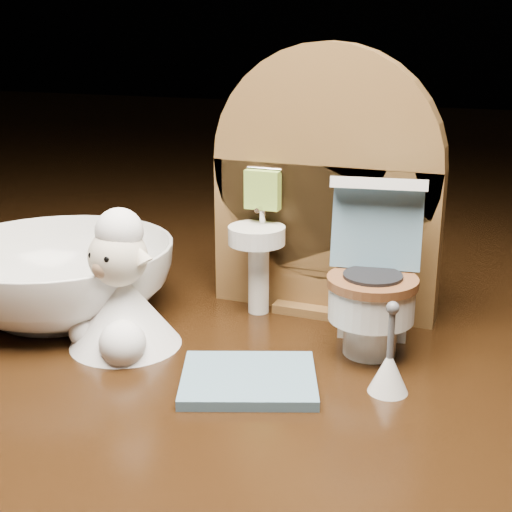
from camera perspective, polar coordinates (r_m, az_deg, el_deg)
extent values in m
cube|color=#37200E|center=(0.39, 2.23, -14.44)|extent=(2.50, 2.50, 0.10)
cube|color=brown|center=(0.41, 5.47, 1.41)|extent=(0.13, 0.02, 0.09)
cylinder|color=brown|center=(0.40, 5.65, 7.37)|extent=(0.13, 0.02, 0.13)
cube|color=brown|center=(0.42, 5.31, -3.90)|extent=(0.05, 0.04, 0.01)
cylinder|color=white|center=(0.41, 0.21, -1.60)|extent=(0.01, 0.01, 0.04)
cylinder|color=white|center=(0.40, 0.05, 1.68)|extent=(0.03, 0.03, 0.01)
cylinder|color=silver|center=(0.40, 0.53, 3.37)|extent=(0.00, 0.00, 0.01)
cube|color=#8BB541|center=(0.40, 0.53, 5.32)|extent=(0.02, 0.01, 0.02)
cube|color=brown|center=(0.39, 10.19, 1.73)|extent=(0.02, 0.01, 0.02)
cylinder|color=#F9E8D0|center=(0.38, 9.95, 0.64)|extent=(0.02, 0.02, 0.02)
cylinder|color=white|center=(0.36, 9.11, -6.23)|extent=(0.03, 0.03, 0.02)
cylinder|color=white|center=(0.35, 9.22, -3.65)|extent=(0.04, 0.04, 0.02)
cylinder|color=brown|center=(0.35, 9.30, -2.04)|extent=(0.04, 0.04, 0.00)
cube|color=white|center=(0.38, 9.45, -2.53)|extent=(0.04, 0.02, 0.05)
cube|color=slate|center=(0.36, 9.67, 2.50)|extent=(0.05, 0.02, 0.04)
cube|color=white|center=(0.35, 9.81, 5.73)|extent=(0.05, 0.02, 0.01)
cylinder|color=#A8C347|center=(0.37, 11.26, 2.23)|extent=(0.01, 0.01, 0.01)
cube|color=slate|center=(0.33, -0.59, -9.85)|extent=(0.08, 0.07, 0.00)
cone|color=white|center=(0.33, 10.57, -9.07)|extent=(0.02, 0.02, 0.02)
cylinder|color=#59595B|center=(0.32, 10.76, -6.15)|extent=(0.00, 0.00, 0.02)
sphere|color=#59595B|center=(0.32, 10.88, -4.10)|extent=(0.01, 0.01, 0.01)
cone|color=white|center=(0.37, -10.52, -4.24)|extent=(0.06, 0.06, 0.04)
sphere|color=white|center=(0.36, -10.62, -6.90)|extent=(0.02, 0.02, 0.02)
sphere|color=white|center=(0.38, -13.32, -5.86)|extent=(0.02, 0.02, 0.02)
sphere|color=#EDE0C6|center=(0.36, -10.99, -0.07)|extent=(0.03, 0.03, 0.03)
sphere|color=#9C7859|center=(0.36, -12.17, -0.94)|extent=(0.01, 0.01, 0.01)
sphere|color=white|center=(0.36, -10.89, 1.92)|extent=(0.02, 0.02, 0.02)
cone|color=#EDE0C6|center=(0.37, -12.29, 0.94)|extent=(0.01, 0.01, 0.01)
cone|color=#EDE0C6|center=(0.35, -9.25, 0.23)|extent=(0.01, 0.01, 0.01)
sphere|color=black|center=(0.36, -12.98, 0.04)|extent=(0.00, 0.00, 0.00)
sphere|color=black|center=(0.35, -11.79, -0.26)|extent=(0.00, 0.00, 0.00)
imported|color=white|center=(0.42, -15.48, -1.73)|extent=(0.17, 0.17, 0.04)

